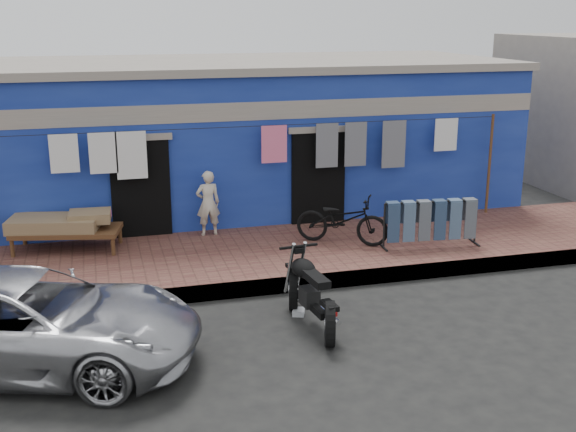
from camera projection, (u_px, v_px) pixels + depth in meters
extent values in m
plane|color=black|center=(325.00, 330.00, 10.28)|extent=(80.00, 80.00, 0.00)
cube|color=brown|center=(273.00, 256.00, 13.03)|extent=(28.00, 3.00, 0.25)
cube|color=gray|center=(295.00, 284.00, 11.68)|extent=(28.00, 0.10, 0.25)
cube|color=navy|center=(230.00, 139.00, 16.34)|extent=(12.00, 5.00, 3.20)
cube|color=#9E9384|center=(253.00, 111.00, 13.82)|extent=(12.00, 0.14, 0.35)
cube|color=#9E9384|center=(229.00, 64.00, 15.88)|extent=(12.20, 5.20, 0.16)
cube|color=black|center=(141.00, 195.00, 13.59)|extent=(1.10, 0.10, 2.10)
cube|color=black|center=(318.00, 184.00, 14.48)|extent=(1.10, 0.10, 2.10)
cylinder|color=brown|center=(489.00, 164.00, 15.13)|extent=(0.06, 0.06, 2.10)
cylinder|color=black|center=(257.00, 126.00, 13.60)|extent=(10.00, 0.01, 0.01)
cube|color=silver|center=(64.00, 154.00, 12.80)|extent=(0.50, 0.02, 0.70)
cube|color=silver|center=(103.00, 153.00, 12.98)|extent=(0.50, 0.02, 0.75)
cube|color=silver|center=(131.00, 155.00, 13.12)|extent=(0.55, 0.02, 0.88)
cube|color=#E6648B|center=(274.00, 144.00, 13.78)|extent=(0.50, 0.02, 0.72)
cube|color=slate|center=(327.00, 146.00, 14.07)|extent=(0.45, 0.02, 0.87)
cube|color=slate|center=(356.00, 144.00, 14.22)|extent=(0.45, 0.02, 0.88)
cube|color=slate|center=(394.00, 144.00, 14.44)|extent=(0.50, 0.02, 0.95)
cube|color=silver|center=(446.00, 135.00, 14.69)|extent=(0.50, 0.02, 0.67)
imported|color=#B9B9BE|center=(26.00, 320.00, 9.08)|extent=(4.89, 3.33, 1.26)
imported|color=beige|center=(208.00, 203.00, 13.69)|extent=(0.46, 0.32, 1.26)
imported|color=black|center=(342.00, 214.00, 13.20)|extent=(1.76, 1.42, 1.10)
cube|color=silver|center=(312.00, 302.00, 11.18)|extent=(0.19, 0.17, 0.07)
cube|color=silver|center=(302.00, 297.00, 11.38)|extent=(0.22, 0.22, 0.09)
cube|color=silver|center=(299.00, 312.00, 10.80)|extent=(0.24, 0.26, 0.09)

